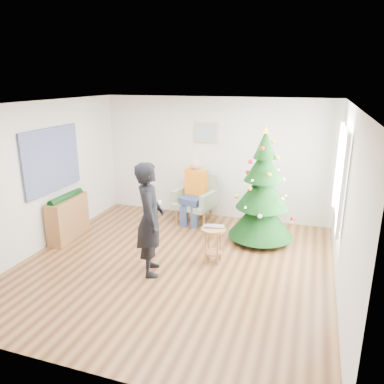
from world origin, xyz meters
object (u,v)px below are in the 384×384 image
(christmas_tree, at_px, (263,191))
(stool, at_px, (213,245))
(console, at_px, (68,218))
(standing_man, at_px, (150,219))
(armchair, at_px, (196,204))

(christmas_tree, height_order, stool, christmas_tree)
(christmas_tree, height_order, console, christmas_tree)
(stool, distance_m, console, 2.90)
(standing_man, distance_m, console, 2.23)
(stool, bearing_deg, console, 178.06)
(christmas_tree, distance_m, console, 3.71)
(stool, relative_size, console, 0.61)
(stool, xyz_separation_m, armchair, (-0.86, 1.72, 0.07))
(stool, bearing_deg, armchair, 116.54)
(christmas_tree, xyz_separation_m, console, (-3.52, -1.02, -0.58))
(armchair, bearing_deg, console, -128.20)
(stool, xyz_separation_m, console, (-2.90, 0.10, 0.09))
(christmas_tree, xyz_separation_m, armchair, (-1.48, 0.60, -0.60))
(christmas_tree, relative_size, armchair, 2.12)
(armchair, distance_m, standing_man, 2.40)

